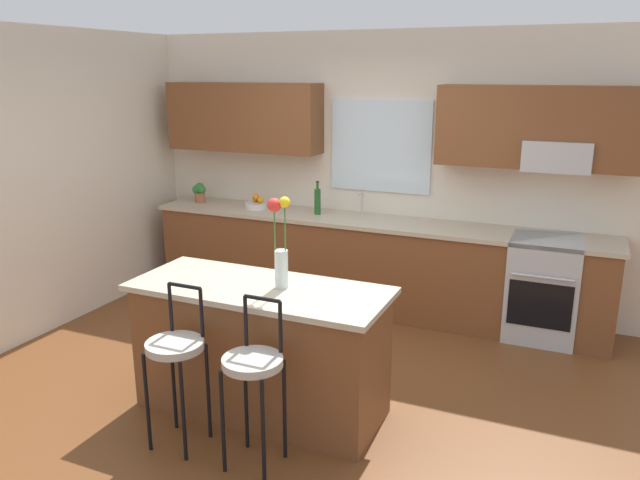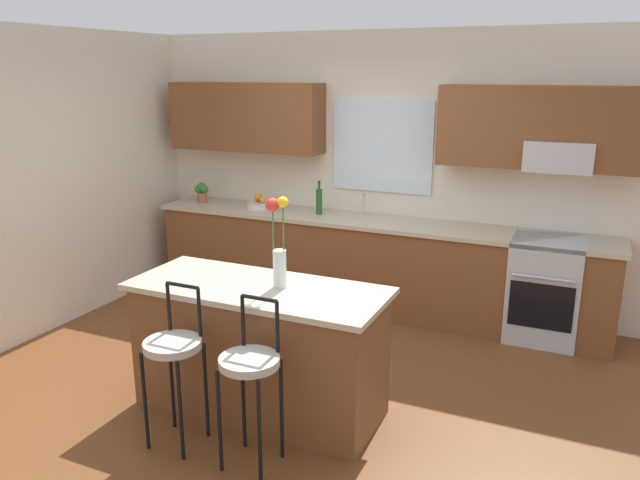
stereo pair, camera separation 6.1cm
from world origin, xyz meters
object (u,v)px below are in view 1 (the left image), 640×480
object	(u,v)px
bar_stool_middle	(253,369)
flower_vase	(280,246)
oven_range	(543,288)
potted_plant_small	(199,192)
fruit_bowl_oranges	(256,204)
kitchen_island	(261,348)
bar_stool_near	(176,352)
bottle_olive_oil	(317,201)

from	to	relation	value
bar_stool_middle	flower_vase	distance (m)	0.85
oven_range	potted_plant_small	distance (m)	3.66
bar_stool_middle	fruit_bowl_oranges	distance (m)	3.10
oven_range	flower_vase	xyz separation A→B (m)	(-1.55, -2.06, 0.75)
kitchen_island	bar_stool_near	world-z (taller)	bar_stool_near
potted_plant_small	bar_stool_near	bearing A→B (deg)	-58.62
flower_vase	bottle_olive_oil	world-z (taller)	flower_vase
bar_stool_middle	fruit_bowl_oranges	xyz separation A→B (m)	(-1.49, 2.70, 0.33)
kitchen_island	fruit_bowl_oranges	distance (m)	2.50
oven_range	bar_stool_middle	size ratio (longest dim) A/B	0.88
bar_stool_near	bottle_olive_oil	bearing A→B (deg)	94.91
flower_vase	potted_plant_small	distance (m)	2.94
bottle_olive_oil	potted_plant_small	world-z (taller)	bottle_olive_oil
flower_vase	fruit_bowl_oranges	xyz separation A→B (m)	(-1.36, 2.09, -0.24)
oven_range	flower_vase	world-z (taller)	flower_vase
kitchen_island	potted_plant_small	xyz separation A→B (m)	(-1.92, 2.12, 0.58)
bar_stool_near	flower_vase	size ratio (longest dim) A/B	1.68
oven_range	flower_vase	bearing A→B (deg)	-126.98
bottle_olive_oil	oven_range	bearing A→B (deg)	-0.64
kitchen_island	bottle_olive_oil	world-z (taller)	bottle_olive_oil
bar_stool_near	bottle_olive_oil	size ratio (longest dim) A/B	3.07
oven_range	fruit_bowl_oranges	xyz separation A→B (m)	(-2.91, 0.03, 0.51)
bar_stool_middle	bottle_olive_oil	distance (m)	2.84
bar_stool_near	bar_stool_middle	size ratio (longest dim) A/B	1.00
bar_stool_middle	potted_plant_small	distance (m)	3.50
flower_vase	bottle_olive_oil	xyz separation A→B (m)	(-0.65, 2.08, -0.15)
oven_range	bar_stool_middle	xyz separation A→B (m)	(-1.42, -2.67, 0.18)
oven_range	bottle_olive_oil	size ratio (longest dim) A/B	2.71
oven_range	kitchen_island	world-z (taller)	same
bar_stool_near	potted_plant_small	distance (m)	3.19
oven_range	kitchen_island	size ratio (longest dim) A/B	0.52
bar_stool_middle	flower_vase	world-z (taller)	flower_vase
kitchen_island	bar_stool_near	distance (m)	0.66
bar_stool_near	oven_range	bearing A→B (deg)	53.62
kitchen_island	fruit_bowl_oranges	xyz separation A→B (m)	(-1.21, 2.12, 0.50)
potted_plant_small	bottle_olive_oil	bearing A→B (deg)	-0.06
fruit_bowl_oranges	flower_vase	bearing A→B (deg)	-56.97
bar_stool_near	fruit_bowl_oranges	world-z (taller)	fruit_bowl_oranges
flower_vase	kitchen_island	bearing A→B (deg)	-165.70
bar_stool_near	fruit_bowl_oranges	distance (m)	2.88
bar_stool_near	potted_plant_small	bearing A→B (deg)	121.38
kitchen_island	bar_stool_middle	bearing A→B (deg)	-64.57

